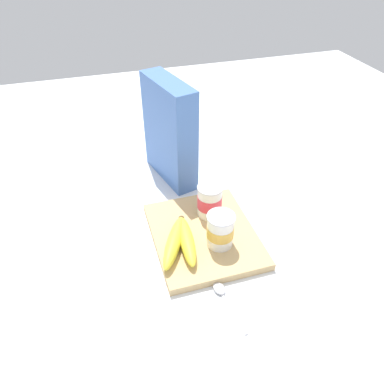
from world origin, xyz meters
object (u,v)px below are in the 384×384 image
(yogurt_cup_back, at_px, (220,230))
(banana_bunch, at_px, (180,241))
(cereal_box, at_px, (170,132))
(cutting_board, at_px, (204,235))
(spoon, at_px, (225,298))
(yogurt_cup_front, at_px, (210,201))

(yogurt_cup_back, distance_m, banana_bunch, 0.10)
(cereal_box, relative_size, banana_bunch, 1.77)
(cereal_box, relative_size, yogurt_cup_back, 3.47)
(cutting_board, xyz_separation_m, yogurt_cup_back, (0.05, 0.02, 0.05))
(cutting_board, bearing_deg, yogurt_cup_back, 27.81)
(cereal_box, distance_m, spoon, 0.49)
(cereal_box, xyz_separation_m, yogurt_cup_front, (0.22, 0.05, -0.09))
(cereal_box, distance_m, banana_bunch, 0.34)
(banana_bunch, bearing_deg, cutting_board, 113.07)
(cereal_box, relative_size, spoon, 2.22)
(cereal_box, bearing_deg, cutting_board, 167.68)
(yogurt_cup_back, height_order, banana_bunch, yogurt_cup_back)
(cutting_board, xyz_separation_m, yogurt_cup_front, (-0.06, 0.04, 0.05))
(yogurt_cup_front, relative_size, banana_bunch, 0.51)
(yogurt_cup_front, bearing_deg, spoon, -11.10)
(cutting_board, relative_size, banana_bunch, 1.72)
(cutting_board, relative_size, yogurt_cup_front, 3.36)
(yogurt_cup_front, height_order, banana_bunch, yogurt_cup_front)
(spoon, bearing_deg, banana_bunch, -160.70)
(banana_bunch, relative_size, spoon, 1.26)
(yogurt_cup_front, distance_m, yogurt_cup_back, 0.11)
(cutting_board, bearing_deg, banana_bunch, -66.93)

